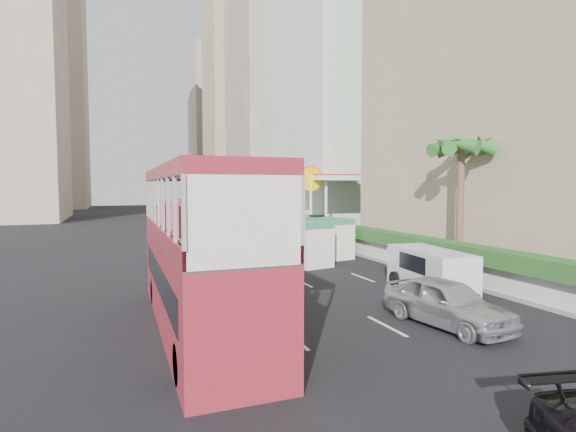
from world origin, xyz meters
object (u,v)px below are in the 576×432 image
van_asset (260,247)px  palm_tree (460,208)px  car_silver_lane_a (266,279)px  car_silver_lane_b (446,326)px  minibus_far (317,236)px  minibus_near (292,241)px  panel_van_near (430,270)px  double_decker_bus (199,248)px  shell_station (332,205)px  panel_van_far (286,230)px

van_asset → palm_tree: bearing=-62.7°
car_silver_lane_a → car_silver_lane_b: bearing=-70.5°
van_asset → minibus_far: bearing=-62.7°
minibus_near → minibus_far: bearing=27.0°
palm_tree → panel_van_near: bearing=-146.6°
car_silver_lane_b → minibus_far: 15.47m
car_silver_lane_a → minibus_near: bearing=54.5°
double_decker_bus → panel_van_near: 10.34m
van_asset → shell_station: 10.45m
car_silver_lane_b → shell_station: size_ratio=0.56×
panel_van_near → palm_tree: bearing=39.6°
panel_van_near → van_asset: bearing=105.5°
van_asset → minibus_near: (-0.18, -7.05, 1.25)m
car_silver_lane_b → minibus_far: size_ratio=0.80×
panel_van_far → van_asset: bearing=-153.5°
panel_van_far → panel_van_near: bearing=-85.7°
minibus_near → palm_tree: palm_tree is taller
palm_tree → van_asset: bearing=114.9°
car_silver_lane_b → panel_van_far: panel_van_far is taller
panel_van_far → shell_station: size_ratio=0.69×
van_asset → palm_tree: (6.33, -13.64, 3.38)m
minibus_near → palm_tree: 9.51m
car_silver_lane_b → minibus_near: bearing=82.4°
palm_tree → minibus_near: bearing=134.7°
panel_van_near → panel_van_far: (-0.22, 17.10, 0.21)m
double_decker_bus → minibus_near: 12.92m
palm_tree → panel_van_far: bearing=105.0°
car_silver_lane_b → minibus_near: (-0.15, 13.22, 1.25)m
car_silver_lane_b → minibus_far: bearing=72.9°
panel_van_near → panel_van_far: size_ratio=0.81×
car_silver_lane_a → double_decker_bus: bearing=-123.6°
palm_tree → car_silver_lane_b: bearing=-133.9°
car_silver_lane_a → shell_station: size_ratio=0.50×
double_decker_bus → car_silver_lane_b: size_ratio=2.44×
car_silver_lane_b → van_asset: size_ratio=0.97×
double_decker_bus → palm_tree: size_ratio=1.72×
panel_van_far → palm_tree: bearing=-71.4°
shell_station → car_silver_lane_a: bearing=-125.2°
double_decker_bus → car_silver_lane_a: size_ratio=2.75×
minibus_far → shell_station: shell_station is taller
car_silver_lane_a → panel_van_far: (5.62, 12.29, 1.10)m
double_decker_bus → panel_van_far: (9.88, 18.66, -1.43)m
minibus_far → palm_tree: palm_tree is taller
double_decker_bus → van_asset: size_ratio=2.37×
double_decker_bus → shell_station: 28.02m
car_silver_lane_a → shell_station: bearing=54.9°
minibus_far → panel_van_near: (0.29, -11.06, -0.36)m
minibus_near → panel_van_far: (2.59, 8.07, -0.16)m
car_silver_lane_b → panel_van_far: size_ratio=0.82×
shell_station → minibus_near: bearing=-125.1°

